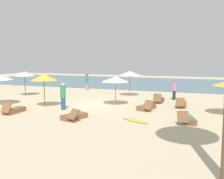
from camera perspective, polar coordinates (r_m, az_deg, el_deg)
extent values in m
plane|color=beige|center=(19.33, -3.43, -3.32)|extent=(60.00, 60.00, 0.00)
cube|color=slate|center=(35.44, 7.51, 1.40)|extent=(48.00, 16.00, 0.06)
cylinder|color=olive|center=(19.23, 0.74, -0.38)|extent=(0.05, 0.05, 1.98)
cone|color=silver|center=(19.14, 0.75, 2.16)|extent=(1.92, 1.92, 0.36)
cylinder|color=brown|center=(24.99, -17.76, 1.12)|extent=(0.06, 0.06, 2.09)
cone|color=silver|center=(24.91, -17.84, 3.18)|extent=(1.77, 1.77, 0.39)
cylinder|color=brown|center=(19.15, -14.01, -0.26)|extent=(0.05, 0.05, 2.22)
cone|color=gold|center=(19.06, -14.09, 2.55)|extent=(1.84, 1.84, 0.44)
cylinder|color=olive|center=(23.52, 3.73, 1.15)|extent=(0.05, 0.05, 2.13)
cone|color=white|center=(23.45, 3.75, 3.45)|extent=(1.85, 1.85, 0.34)
cube|color=brown|center=(20.88, 9.88, -2.25)|extent=(0.67, 1.53, 0.28)
cube|color=brown|center=(20.16, 9.46, -1.72)|extent=(0.59, 0.44, 0.58)
cube|color=#2D4C8C|center=(20.86, 9.89, -1.83)|extent=(0.56, 1.07, 0.03)
cube|color=brown|center=(14.89, 15.64, -6.16)|extent=(0.99, 1.61, 0.28)
cube|color=brown|center=(14.18, 14.69, -5.58)|extent=(0.67, 0.58, 0.57)
cube|color=#338C59|center=(14.85, 15.66, -5.58)|extent=(0.78, 1.15, 0.03)
cube|color=brown|center=(19.35, 14.41, -3.10)|extent=(0.70, 1.54, 0.28)
cube|color=brown|center=(18.62, 14.09, -2.58)|extent=(0.60, 0.48, 0.56)
cube|color=brown|center=(17.93, 7.22, -3.73)|extent=(1.09, 1.62, 0.28)
cube|color=brown|center=(17.19, 7.56, -3.22)|extent=(0.69, 0.62, 0.56)
cube|color=#338C59|center=(17.90, 7.23, -3.24)|extent=(0.85, 1.16, 0.03)
cube|color=brown|center=(17.82, -19.75, -4.16)|extent=(0.62, 1.51, 0.28)
cube|color=brown|center=(17.25, -21.30, -3.58)|extent=(0.58, 0.39, 0.60)
cube|color=brown|center=(15.32, -7.92, -5.60)|extent=(1.16, 1.61, 0.28)
cube|color=brown|center=(14.58, -8.11, -5.15)|extent=(0.73, 0.70, 0.50)
cylinder|color=#26262D|center=(22.25, 12.89, -1.19)|extent=(0.26, 0.26, 0.71)
cylinder|color=#D17299|center=(22.16, 12.94, 0.67)|extent=(0.31, 0.31, 0.74)
sphere|color=#A37556|center=(22.11, 12.98, 1.87)|extent=(0.20, 0.20, 0.20)
cylinder|color=#D17299|center=(27.70, -5.27, 0.59)|extent=(0.35, 0.35, 0.76)
cylinder|color=#338C59|center=(27.63, -5.29, 2.19)|extent=(0.42, 0.42, 0.79)
sphere|color=brown|center=(27.59, -5.30, 3.21)|extent=(0.21, 0.21, 0.21)
cylinder|color=#2D4C8C|center=(17.99, -10.19, -2.98)|extent=(0.30, 0.30, 0.75)
cylinder|color=#338C59|center=(17.87, -10.24, -0.55)|extent=(0.35, 0.35, 0.79)
sphere|color=beige|center=(17.82, -10.28, 1.01)|extent=(0.21, 0.21, 0.21)
ellipsoid|color=gold|center=(14.72, 4.93, -6.50)|extent=(1.81, 1.24, 0.07)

